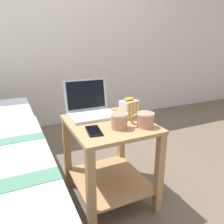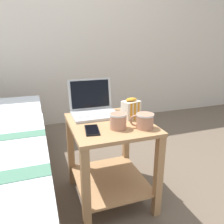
{
  "view_description": "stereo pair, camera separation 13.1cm",
  "coord_description": "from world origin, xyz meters",
  "px_view_note": "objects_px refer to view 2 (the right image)",
  "views": [
    {
      "loc": [
        -0.53,
        -1.17,
        1.04
      ],
      "look_at": [
        0.0,
        -0.04,
        0.64
      ],
      "focal_mm": 35.0,
      "sensor_mm": 36.0,
      "label": 1
    },
    {
      "loc": [
        -0.41,
        -1.22,
        1.04
      ],
      "look_at": [
        0.0,
        -0.04,
        0.64
      ],
      "focal_mm": 35.0,
      "sensor_mm": 36.0,
      "label": 2
    }
  ],
  "objects_px": {
    "mug_front_right": "(145,120)",
    "cell_phone": "(92,130)",
    "laptop": "(94,108)",
    "mug_front_left": "(118,120)",
    "snack_bag": "(131,109)"
  },
  "relations": [
    {
      "from": "mug_front_right",
      "to": "cell_phone",
      "type": "relative_size",
      "value": 0.83
    },
    {
      "from": "snack_bag",
      "to": "laptop",
      "type": "bearing_deg",
      "value": 143.74
    },
    {
      "from": "mug_front_left",
      "to": "cell_phone",
      "type": "height_order",
      "value": "mug_front_left"
    },
    {
      "from": "cell_phone",
      "to": "snack_bag",
      "type": "bearing_deg",
      "value": 23.45
    },
    {
      "from": "mug_front_left",
      "to": "snack_bag",
      "type": "relative_size",
      "value": 1.0
    },
    {
      "from": "mug_front_left",
      "to": "cell_phone",
      "type": "xyz_separation_m",
      "value": [
        -0.15,
        0.01,
        -0.05
      ]
    },
    {
      "from": "snack_bag",
      "to": "cell_phone",
      "type": "relative_size",
      "value": 0.85
    },
    {
      "from": "laptop",
      "to": "cell_phone",
      "type": "bearing_deg",
      "value": -106.81
    },
    {
      "from": "mug_front_right",
      "to": "cell_phone",
      "type": "height_order",
      "value": "mug_front_right"
    },
    {
      "from": "mug_front_left",
      "to": "laptop",
      "type": "bearing_deg",
      "value": 102.36
    },
    {
      "from": "cell_phone",
      "to": "mug_front_left",
      "type": "bearing_deg",
      "value": -5.39
    },
    {
      "from": "laptop",
      "to": "mug_front_right",
      "type": "height_order",
      "value": "laptop"
    },
    {
      "from": "cell_phone",
      "to": "mug_front_right",
      "type": "bearing_deg",
      "value": -11.71
    },
    {
      "from": "mug_front_left",
      "to": "cell_phone",
      "type": "relative_size",
      "value": 0.85
    },
    {
      "from": "snack_bag",
      "to": "cell_phone",
      "type": "xyz_separation_m",
      "value": [
        -0.3,
        -0.13,
        -0.06
      ]
    }
  ]
}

